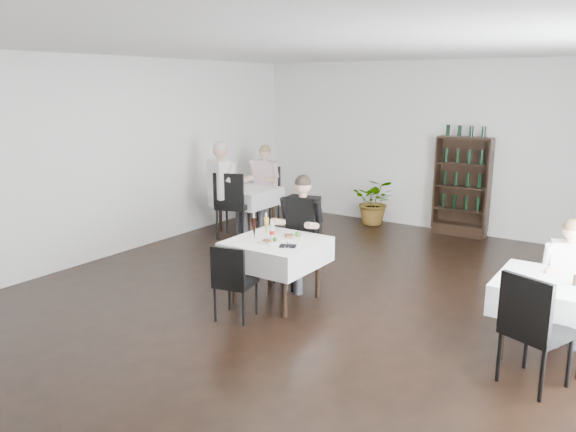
# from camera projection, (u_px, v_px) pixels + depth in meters

# --- Properties ---
(room_shell) EXTENTS (9.00, 9.00, 9.00)m
(room_shell) POSITION_uv_depth(u_px,v_px,m) (297.00, 182.00, 6.38)
(room_shell) COLOR black
(room_shell) RESTS_ON ground
(wine_shelf) EXTENTS (0.90, 0.28, 1.75)m
(wine_shelf) POSITION_uv_depth(u_px,v_px,m) (462.00, 187.00, 9.69)
(wine_shelf) COLOR black
(wine_shelf) RESTS_ON ground
(main_table) EXTENTS (1.03, 1.03, 0.77)m
(main_table) POSITION_uv_depth(u_px,v_px,m) (276.00, 252.00, 6.74)
(main_table) COLOR black
(main_table) RESTS_ON ground
(left_table) EXTENTS (0.98, 0.98, 0.77)m
(left_table) POSITION_uv_depth(u_px,v_px,m) (247.00, 196.00, 10.07)
(left_table) COLOR black
(left_table) RESTS_ON ground
(right_table) EXTENTS (0.98, 0.98, 0.77)m
(right_table) POSITION_uv_depth(u_px,v_px,m) (551.00, 295.00, 5.36)
(right_table) COLOR black
(right_table) RESTS_ON ground
(potted_tree) EXTENTS (0.95, 0.88, 0.88)m
(potted_tree) POSITION_uv_depth(u_px,v_px,m) (375.00, 201.00, 10.55)
(potted_tree) COLOR #26521C
(potted_tree) RESTS_ON ground
(main_chair_far) EXTENTS (0.61, 0.61, 1.04)m
(main_chair_far) POSITION_uv_depth(u_px,v_px,m) (301.00, 240.00, 7.36)
(main_chair_far) COLOR black
(main_chair_far) RESTS_ON ground
(main_chair_near) EXTENTS (0.48, 0.48, 0.88)m
(main_chair_near) POSITION_uv_depth(u_px,v_px,m) (233.00, 278.00, 6.19)
(main_chair_near) COLOR black
(main_chair_near) RESTS_ON ground
(left_chair_far) EXTENTS (0.60, 0.60, 1.09)m
(left_chair_far) POSITION_uv_depth(u_px,v_px,m) (265.00, 191.00, 10.53)
(left_chair_far) COLOR black
(left_chair_far) RESTS_ON ground
(left_chair_near) EXTENTS (0.67, 0.67, 1.16)m
(left_chair_near) POSITION_uv_depth(u_px,v_px,m) (232.00, 201.00, 9.47)
(left_chair_near) COLOR black
(left_chair_near) RESTS_ON ground
(right_chair_far) EXTENTS (0.47, 0.48, 0.86)m
(right_chair_far) POSITION_uv_depth(u_px,v_px,m) (572.00, 289.00, 5.89)
(right_chair_far) COLOR black
(right_chair_far) RESTS_ON ground
(right_chair_near) EXTENTS (0.62, 0.62, 1.04)m
(right_chair_near) POSITION_uv_depth(u_px,v_px,m) (532.00, 324.00, 4.78)
(right_chair_near) COLOR black
(right_chair_near) RESTS_ON ground
(diner_main) EXTENTS (0.59, 0.61, 1.47)m
(diner_main) POSITION_uv_depth(u_px,v_px,m) (301.00, 223.00, 7.19)
(diner_main) COLOR #3F3E45
(diner_main) RESTS_ON ground
(diner_left_far) EXTENTS (0.59, 0.61, 1.50)m
(diner_left_far) POSITION_uv_depth(u_px,v_px,m) (263.00, 179.00, 10.43)
(diner_left_far) COLOR #3F3E45
(diner_left_far) RESTS_ON ground
(diner_left_near) EXTENTS (0.73, 0.77, 1.66)m
(diner_left_near) POSITION_uv_depth(u_px,v_px,m) (225.00, 182.00, 9.52)
(diner_left_near) COLOR #3F3E45
(diner_left_near) RESTS_ON ground
(diner_right_far) EXTENTS (0.53, 0.56, 1.27)m
(diner_right_far) POSITION_uv_depth(u_px,v_px,m) (568.00, 271.00, 5.70)
(diner_right_far) COLOR #3F3E45
(diner_right_far) RESTS_ON ground
(plate_far) EXTENTS (0.33, 0.33, 0.08)m
(plate_far) POSITION_uv_depth(u_px,v_px,m) (292.00, 236.00, 6.79)
(plate_far) COLOR white
(plate_far) RESTS_ON main_table
(plate_near) EXTENTS (0.23, 0.23, 0.07)m
(plate_near) POSITION_uv_depth(u_px,v_px,m) (270.00, 241.00, 6.59)
(plate_near) COLOR white
(plate_near) RESTS_ON main_table
(pilsner_dark) EXTENTS (0.08, 0.08, 0.32)m
(pilsner_dark) POSITION_uv_depth(u_px,v_px,m) (254.00, 228.00, 6.75)
(pilsner_dark) COLOR black
(pilsner_dark) RESTS_ON main_table
(pilsner_lager) EXTENTS (0.07, 0.07, 0.30)m
(pilsner_lager) POSITION_uv_depth(u_px,v_px,m) (266.00, 227.00, 6.82)
(pilsner_lager) COLOR gold
(pilsner_lager) RESTS_ON main_table
(coke_bottle) EXTENTS (0.06, 0.06, 0.24)m
(coke_bottle) POSITION_uv_depth(u_px,v_px,m) (272.00, 231.00, 6.72)
(coke_bottle) COLOR silver
(coke_bottle) RESTS_ON main_table
(napkin_cutlery) EXTENTS (0.24, 0.22, 0.02)m
(napkin_cutlery) POSITION_uv_depth(u_px,v_px,m) (288.00, 246.00, 6.44)
(napkin_cutlery) COLOR black
(napkin_cutlery) RESTS_ON main_table
(pepper_mill) EXTENTS (0.04, 0.04, 0.10)m
(pepper_mill) POSITION_uv_depth(u_px,v_px,m) (575.00, 280.00, 5.18)
(pepper_mill) COLOR black
(pepper_mill) RESTS_ON right_table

